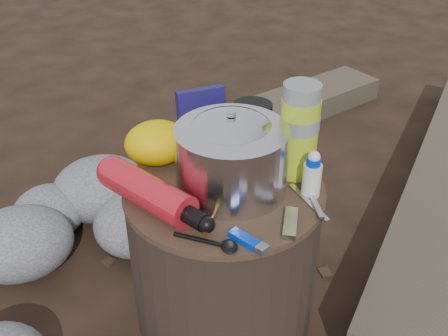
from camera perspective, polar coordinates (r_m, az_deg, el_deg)
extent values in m
plane|color=black|center=(1.49, 0.00, -15.68)|extent=(60.00, 60.00, 0.00)
cylinder|color=black|center=(1.34, 0.00, -9.61)|extent=(0.46, 0.46, 0.43)
cube|color=#41392C|center=(2.36, 5.08, 5.87)|extent=(1.21, 0.68, 0.10)
cylinder|color=silver|center=(1.16, 0.83, 0.97)|extent=(0.25, 0.25, 0.15)
cylinder|color=silver|center=(1.17, 0.76, 1.98)|extent=(0.18, 0.18, 0.18)
cylinder|color=#9DBC1D|center=(1.21, 8.19, 4.04)|extent=(0.09, 0.09, 0.23)
cylinder|color=black|center=(1.29, 3.06, 4.14)|extent=(0.09, 0.09, 0.14)
ellipsoid|color=#DDB400|center=(1.28, -7.35, 2.76)|extent=(0.16, 0.13, 0.11)
cube|color=#16114C|center=(1.33, -2.41, 5.40)|extent=(0.13, 0.04, 0.16)
cube|color=#002CC6|center=(1.05, 2.28, -7.77)|extent=(0.07, 0.09, 0.02)
cube|color=#ABABB0|center=(1.10, 7.28, -6.00)|extent=(0.06, 0.10, 0.01)
cylinder|color=silver|center=(1.17, 9.61, -0.88)|extent=(0.04, 0.04, 0.10)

